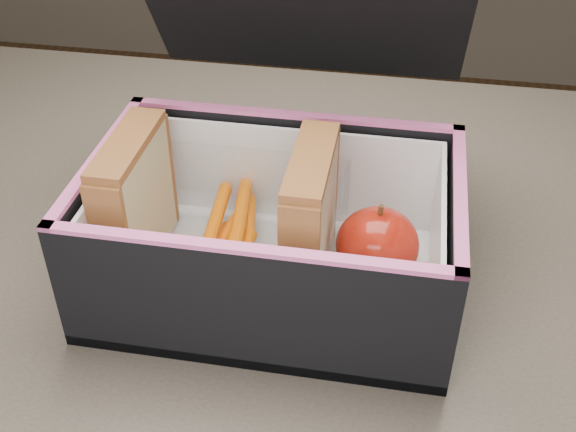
# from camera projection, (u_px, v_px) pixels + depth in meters

# --- Properties ---
(kitchen_table) EXTENTS (1.20, 0.80, 0.75)m
(kitchen_table) POSITION_uv_depth(u_px,v_px,m) (309.00, 355.00, 0.66)
(kitchen_table) COLOR #66594D
(kitchen_table) RESTS_ON ground
(lunch_bag) EXTENTS (0.28, 0.29, 0.26)m
(lunch_bag) POSITION_uv_depth(u_px,v_px,m) (274.00, 221.00, 0.57)
(lunch_bag) COLOR black
(lunch_bag) RESTS_ON kitchen_table
(plastic_tub) EXTENTS (0.19, 0.13, 0.08)m
(plastic_tub) POSITION_uv_depth(u_px,v_px,m) (223.00, 232.00, 0.58)
(plastic_tub) COLOR white
(plastic_tub) RESTS_ON lunch_bag
(sandwich_left) EXTENTS (0.03, 0.10, 0.11)m
(sandwich_left) POSITION_uv_depth(u_px,v_px,m) (135.00, 202.00, 0.57)
(sandwich_left) COLOR #C7B685
(sandwich_left) RESTS_ON plastic_tub
(sandwich_right) EXTENTS (0.03, 0.10, 0.12)m
(sandwich_right) POSITION_uv_depth(u_px,v_px,m) (310.00, 220.00, 0.55)
(sandwich_right) COLOR #C7B685
(sandwich_right) RESTS_ON plastic_tub
(carrot_sticks) EXTENTS (0.05, 0.16, 0.03)m
(carrot_sticks) POSITION_uv_depth(u_px,v_px,m) (227.00, 250.00, 0.59)
(carrot_sticks) COLOR orange
(carrot_sticks) RESTS_ON plastic_tub
(paper_napkin) EXTENTS (0.09, 0.09, 0.01)m
(paper_napkin) POSITION_uv_depth(u_px,v_px,m) (373.00, 276.00, 0.59)
(paper_napkin) COLOR white
(paper_napkin) RESTS_ON lunch_bag
(red_apple) EXTENTS (0.08, 0.08, 0.07)m
(red_apple) POSITION_uv_depth(u_px,v_px,m) (377.00, 245.00, 0.56)
(red_apple) COLOR #900E02
(red_apple) RESTS_ON paper_napkin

